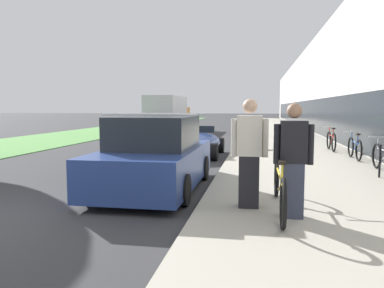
% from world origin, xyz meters
% --- Properties ---
extents(sidewalk_slab, '(4.71, 70.00, 0.11)m').
position_xyz_m(sidewalk_slab, '(6.06, 21.00, 0.06)').
color(sidewalk_slab, '#A39E8E').
rests_on(sidewalk_slab, ground).
extents(storefront_facade, '(10.01, 70.00, 6.62)m').
position_xyz_m(storefront_facade, '(13.45, 29.00, 3.30)').
color(storefront_facade, '#BCB7AD').
rests_on(storefront_facade, ground).
extents(lawn_strip, '(5.66, 70.00, 0.03)m').
position_xyz_m(lawn_strip, '(-6.94, 25.00, 0.02)').
color(lawn_strip, '#518E42').
rests_on(lawn_strip, ground).
extents(tandem_bicycle, '(0.52, 2.67, 0.93)m').
position_xyz_m(tandem_bicycle, '(5.09, 1.41, 0.51)').
color(tandem_bicycle, black).
rests_on(tandem_bicycle, sidewalk_slab).
extents(person_rider, '(0.60, 0.23, 1.76)m').
position_xyz_m(person_rider, '(5.27, 1.08, 1.00)').
color(person_rider, '#33384C').
rests_on(person_rider, sidewalk_slab).
extents(person_bystander, '(0.62, 0.24, 1.84)m').
position_xyz_m(person_bystander, '(4.59, 1.55, 1.04)').
color(person_bystander, black).
rests_on(person_bystander, sidewalk_slab).
extents(bike_rack_hoop, '(0.05, 0.60, 0.84)m').
position_xyz_m(bike_rack_hoop, '(7.65, 4.58, 0.63)').
color(bike_rack_hoop, black).
rests_on(bike_rack_hoop, sidewalk_slab).
extents(cruiser_bike_nearest, '(0.52, 1.86, 0.90)m').
position_xyz_m(cruiser_bike_nearest, '(7.99, 5.71, 0.49)').
color(cruiser_bike_nearest, black).
rests_on(cruiser_bike_nearest, sidewalk_slab).
extents(cruiser_bike_middle, '(0.52, 1.73, 0.88)m').
position_xyz_m(cruiser_bike_middle, '(7.87, 8.19, 0.48)').
color(cruiser_bike_middle, black).
rests_on(cruiser_bike_middle, sidewalk_slab).
extents(cruiser_bike_farthest, '(0.52, 1.76, 0.93)m').
position_xyz_m(cruiser_bike_farthest, '(7.58, 10.63, 0.50)').
color(cruiser_bike_farthest, black).
rests_on(cruiser_bike_farthest, sidewalk_slab).
extents(parked_sedan_curbside, '(2.01, 4.26, 1.68)m').
position_xyz_m(parked_sedan_curbside, '(2.51, 3.11, 0.72)').
color(parked_sedan_curbside, navy).
rests_on(parked_sedan_curbside, ground).
extents(vintage_roadster_curbside, '(1.75, 4.05, 1.10)m').
position_xyz_m(vintage_roadster_curbside, '(2.51, 9.01, 0.48)').
color(vintage_roadster_curbside, navy).
rests_on(vintage_roadster_curbside, ground).
extents(moving_truck, '(2.35, 7.16, 2.68)m').
position_xyz_m(moving_truck, '(-2.32, 24.17, 1.36)').
color(moving_truck, orange).
rests_on(moving_truck, ground).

